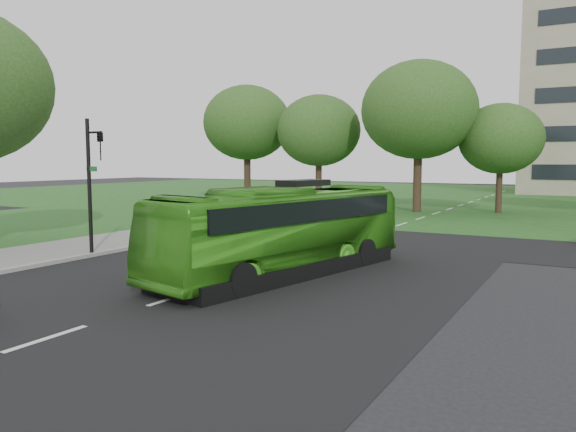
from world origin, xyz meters
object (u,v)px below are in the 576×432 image
object	(u,v)px
tree_park_a	(319,131)
tree_park_b	(419,110)
bus	(283,231)
tree_park_f	(247,123)
traffic_light	(92,176)
tree_park_c	(501,139)

from	to	relation	value
tree_park_a	tree_park_b	xyz separation A→B (m)	(8.55, -1.34, 1.18)
bus	tree_park_b	bearing A→B (deg)	107.95
tree_park_b	tree_park_f	world-z (taller)	tree_park_b
bus	traffic_light	distance (m)	8.23
tree_park_c	tree_park_f	distance (m)	21.46
bus	traffic_light	bearing A→B (deg)	-163.52
tree_park_a	bus	bearing A→B (deg)	-66.51
tree_park_a	bus	world-z (taller)	tree_park_a
tree_park_a	traffic_light	world-z (taller)	tree_park_a
tree_park_a	traffic_light	distance (m)	26.47
tree_park_c	bus	xyz separation A→B (m)	(-2.78, -26.05, -3.79)
tree_park_b	tree_park_c	size ratio (longest dim) A/B	1.40
bus	traffic_light	xyz separation A→B (m)	(-8.03, -0.63, 1.68)
tree_park_f	bus	bearing A→B (deg)	-54.84
tree_park_a	tree_park_f	bearing A→B (deg)	173.12
tree_park_b	tree_park_c	distance (m)	6.01
bus	tree_park_a	bearing A→B (deg)	125.46
tree_park_a	tree_park_b	world-z (taller)	tree_park_b
tree_park_c	bus	world-z (taller)	tree_park_c
tree_park_f	tree_park_a	bearing A→B (deg)	-6.88
tree_park_b	tree_park_c	world-z (taller)	tree_park_b
bus	traffic_light	size ratio (longest dim) A/B	1.94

